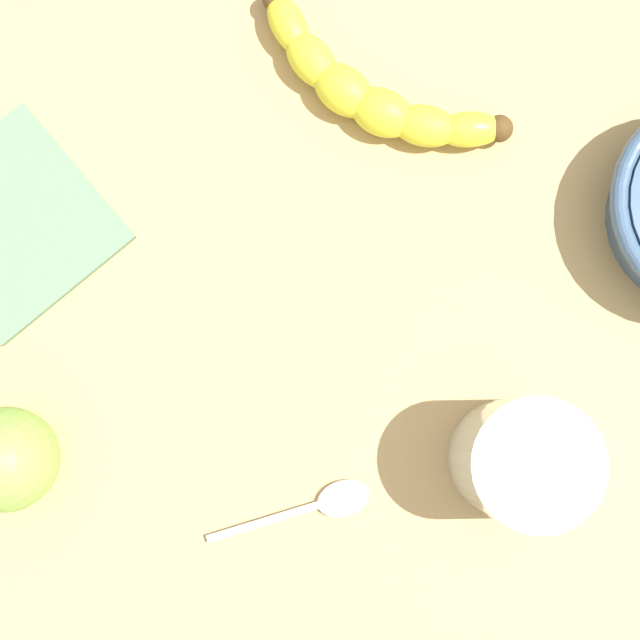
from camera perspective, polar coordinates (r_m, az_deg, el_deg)
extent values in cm
cube|color=tan|center=(62.13, 1.11, -1.14)|extent=(120.00, 120.00, 3.00)
ellipsoid|color=yellow|center=(64.82, -2.07, 18.57)|extent=(4.96, 5.04, 2.44)
ellipsoid|color=yellow|center=(63.73, -0.52, 16.47)|extent=(4.79, 5.43, 2.84)
ellipsoid|color=yellow|center=(62.95, 1.56, 14.66)|extent=(4.46, 5.38, 3.24)
ellipsoid|color=yellow|center=(62.52, 4.05, 13.27)|extent=(3.55, 4.85, 3.24)
ellipsoid|color=yellow|center=(62.48, 6.80, 12.39)|extent=(3.54, 5.03, 2.84)
ellipsoid|color=yellow|center=(62.82, 9.65, 12.08)|extent=(4.02, 5.21, 2.44)
sphere|color=#513819|center=(63.22, 11.55, 12.06)|extent=(1.89, 1.89, 1.89)
cylinder|color=silver|center=(57.32, 12.97, -8.94)|extent=(8.01, 8.01, 9.06)
cylinder|color=#E5B568|center=(57.50, 12.93, -8.93)|extent=(7.51, 7.51, 8.20)
sphere|color=#84B747|center=(60.48, -19.70, -8.50)|extent=(6.80, 6.80, 6.80)
ellipsoid|color=silver|center=(60.22, 1.52, -11.48)|extent=(4.09, 4.32, 0.80)
cube|color=silver|center=(60.45, -3.28, -12.88)|extent=(5.56, 7.06, 0.25)
cube|color=slate|center=(65.16, -19.25, 5.97)|extent=(16.44, 16.76, 0.60)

